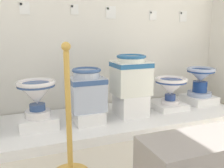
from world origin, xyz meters
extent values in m
cube|color=white|center=(1.83, 1.98, 0.05)|extent=(3.14, 0.97, 0.09)
cube|color=white|center=(1.05, 1.92, 0.15)|extent=(0.37, 0.30, 0.12)
cylinder|color=white|center=(1.05, 1.92, 0.24)|extent=(0.25, 0.25, 0.07)
cylinder|color=#334F85|center=(1.05, 1.92, 0.31)|extent=(0.15, 0.15, 0.06)
cone|color=white|center=(1.05, 1.92, 0.45)|extent=(0.37, 0.37, 0.21)
cylinder|color=#334F85|center=(1.05, 1.92, 0.53)|extent=(0.36, 0.36, 0.03)
torus|color=white|center=(1.05, 1.92, 0.55)|extent=(0.38, 0.38, 0.04)
cylinder|color=#334F85|center=(1.05, 1.92, 0.55)|extent=(0.26, 0.26, 0.01)
cube|color=white|center=(1.56, 1.93, 0.15)|extent=(0.30, 0.38, 0.12)
cube|color=#B1BCD1|center=(1.56, 1.93, 0.39)|extent=(0.36, 0.30, 0.35)
cube|color=#3B598F|center=(1.56, 1.93, 0.54)|extent=(0.36, 0.31, 0.05)
cylinder|color=#B1BCD1|center=(1.56, 1.93, 0.61)|extent=(0.28, 0.28, 0.08)
torus|color=#3B598F|center=(1.56, 1.93, 0.65)|extent=(0.30, 0.30, 0.04)
cube|color=white|center=(2.08, 1.94, 0.22)|extent=(0.32, 0.34, 0.25)
cube|color=white|center=(2.08, 1.94, 0.53)|extent=(0.39, 0.33, 0.37)
cube|color=#276098|center=(2.08, 1.94, 0.68)|extent=(0.40, 0.34, 0.05)
cylinder|color=white|center=(2.08, 1.94, 0.74)|extent=(0.31, 0.31, 0.06)
torus|color=#276098|center=(2.08, 1.94, 0.77)|extent=(0.33, 0.33, 0.04)
cube|color=white|center=(2.63, 1.96, 0.13)|extent=(0.38, 0.31, 0.07)
cylinder|color=white|center=(2.63, 1.96, 0.19)|extent=(0.22, 0.22, 0.04)
cylinder|color=navy|center=(2.63, 1.96, 0.24)|extent=(0.13, 0.13, 0.07)
cone|color=white|center=(2.63, 1.96, 0.37)|extent=(0.38, 0.38, 0.18)
cylinder|color=navy|center=(2.63, 1.96, 0.45)|extent=(0.38, 0.38, 0.03)
torus|color=white|center=(2.63, 1.96, 0.47)|extent=(0.39, 0.39, 0.04)
cylinder|color=navy|center=(2.63, 1.96, 0.46)|extent=(0.27, 0.27, 0.01)
cube|color=white|center=(3.15, 2.04, 0.14)|extent=(0.36, 0.39, 0.10)
cylinder|color=#9DACCE|center=(3.15, 2.04, 0.22)|extent=(0.32, 0.32, 0.05)
cylinder|color=navy|center=(3.15, 2.04, 0.32)|extent=(0.19, 0.19, 0.14)
cone|color=#9DACCE|center=(3.15, 2.04, 0.47)|extent=(0.36, 0.36, 0.16)
cylinder|color=navy|center=(3.15, 2.04, 0.53)|extent=(0.35, 0.35, 0.03)
torus|color=#9DACCE|center=(3.15, 2.04, 0.55)|extent=(0.37, 0.37, 0.04)
cylinder|color=navy|center=(3.15, 2.04, 0.55)|extent=(0.25, 0.25, 0.01)
cube|color=white|center=(1.02, 2.48, 1.29)|extent=(0.11, 0.01, 0.14)
cube|color=#386BAD|center=(0.99, 2.48, 1.33)|extent=(0.02, 0.01, 0.02)
cube|color=white|center=(1.58, 2.48, 1.30)|extent=(0.09, 0.01, 0.12)
cube|color=#386BAD|center=(1.55, 2.48, 1.33)|extent=(0.02, 0.01, 0.02)
cube|color=white|center=(2.05, 2.48, 1.27)|extent=(0.13, 0.01, 0.15)
cube|color=#5B9E4C|center=(2.01, 2.48, 1.32)|extent=(0.02, 0.01, 0.02)
cube|color=white|center=(2.66, 2.48, 1.25)|extent=(0.11, 0.01, 0.12)
cube|color=slate|center=(2.62, 2.48, 1.29)|extent=(0.02, 0.01, 0.02)
cube|color=white|center=(3.15, 2.48, 1.25)|extent=(0.12, 0.01, 0.15)
cube|color=slate|center=(3.11, 2.48, 1.29)|extent=(0.02, 0.01, 0.02)
cylinder|color=gold|center=(1.19, 1.12, 0.47)|extent=(0.04, 0.04, 0.89)
sphere|color=gold|center=(1.19, 1.12, 0.94)|extent=(0.06, 0.06, 0.06)
cube|color=gray|center=(2.08, 0.59, 0.20)|extent=(1.10, 0.36, 0.40)
camera|label=1|loc=(0.86, -0.53, 1.04)|focal=39.75mm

